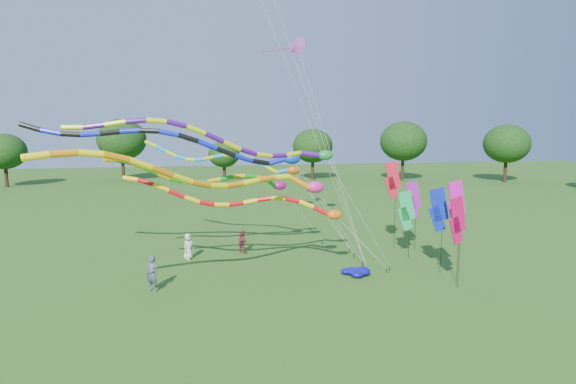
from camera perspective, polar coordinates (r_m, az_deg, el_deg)
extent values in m
plane|color=#225316|center=(23.67, 6.79, -12.37)|extent=(160.00, 160.00, 0.00)
cylinder|color=#382314|center=(75.91, 24.19, 2.26)|extent=(0.50, 0.50, 3.48)
ellipsoid|color=#10330E|center=(75.66, 24.39, 5.68)|extent=(7.34, 7.34, 6.24)
cylinder|color=#382314|center=(74.86, 13.41, 2.39)|extent=(0.50, 0.50, 2.75)
ellipsoid|color=#10330E|center=(74.63, 13.50, 5.13)|extent=(5.80, 5.80, 4.93)
cylinder|color=#382314|center=(77.19, 2.85, 2.77)|extent=(0.50, 0.50, 2.82)
ellipsoid|color=#10330E|center=(76.95, 2.87, 5.50)|extent=(5.94, 5.94, 5.05)
cylinder|color=#382314|center=(73.23, -7.57, 2.48)|extent=(0.50, 0.50, 2.90)
ellipsoid|color=#10330E|center=(72.99, -7.63, 5.44)|extent=(6.13, 6.13, 5.21)
cylinder|color=#382314|center=(76.88, -18.99, 2.42)|extent=(0.50, 0.50, 3.02)
ellipsoid|color=#10330E|center=(76.64, -19.12, 5.35)|extent=(6.38, 6.38, 5.43)
cylinder|color=#382314|center=(71.18, -29.64, 1.63)|extent=(0.50, 0.50, 3.53)
ellipsoid|color=#10330E|center=(70.92, -29.89, 5.33)|extent=(7.46, 7.46, 6.34)
cylinder|color=black|center=(27.75, 11.61, -9.10)|extent=(0.05, 0.05, 0.30)
cylinder|color=silver|center=(27.01, 8.63, -5.84)|extent=(0.02, 0.02, 4.27)
ellipsoid|color=orange|center=(26.47, 5.53, -2.68)|extent=(0.86, 0.55, 0.55)
cylinder|color=red|center=(26.44, 3.92, -2.25)|extent=(0.25, 0.25, 0.89)
cylinder|color=yellow|center=(26.50, 2.22, -1.47)|extent=(0.25, 0.25, 0.85)
cylinder|color=red|center=(26.56, 0.53, -0.95)|extent=(0.25, 0.25, 0.80)
cylinder|color=yellow|center=(26.62, -1.15, -0.75)|extent=(0.25, 0.25, 0.78)
cylinder|color=red|center=(26.65, -2.82, -0.84)|extent=(0.25, 0.25, 0.78)
cylinder|color=yellow|center=(26.65, -4.48, -1.11)|extent=(0.25, 0.25, 0.79)
cylinder|color=red|center=(26.61, -6.16, -1.39)|extent=(0.25, 0.25, 0.79)
cylinder|color=yellow|center=(26.53, -7.86, -1.50)|extent=(0.25, 0.25, 0.80)
cylinder|color=red|center=(26.42, -9.58, -1.33)|extent=(0.25, 0.25, 0.82)
cylinder|color=yellow|center=(26.31, -11.32, -0.88)|extent=(0.25, 0.25, 0.86)
cylinder|color=red|center=(26.23, -13.07, -0.20)|extent=(0.25, 0.25, 0.87)
cylinder|color=yellow|center=(26.22, -14.81, 0.53)|extent=(0.25, 0.25, 0.86)
cylinder|color=red|center=(26.30, -16.52, 1.14)|extent=(0.25, 0.25, 0.82)
cylinder|color=yellow|center=(26.48, -18.16, 1.50)|extent=(0.25, 0.25, 0.78)
cylinder|color=black|center=(28.77, 8.83, -8.43)|extent=(0.05, 0.05, 0.30)
cylinder|color=silver|center=(27.04, 6.17, -4.06)|extent=(0.02, 0.02, 5.84)
ellipsoid|color=#F51B8B|center=(25.58, 3.21, 0.58)|extent=(0.98, 0.63, 0.63)
cylinder|color=orange|center=(25.28, 1.36, 1.17)|extent=(0.29, 0.29, 1.23)
cylinder|color=yellow|center=(24.95, -0.78, 1.78)|extent=(0.29, 0.29, 0.95)
cylinder|color=orange|center=(24.44, -2.64, 1.57)|extent=(0.29, 0.29, 0.95)
cylinder|color=yellow|center=(23.92, -4.49, 1.20)|extent=(0.29, 0.29, 0.96)
cylinder|color=orange|center=(23.36, -6.36, 0.86)|extent=(0.29, 0.29, 0.96)
cylinder|color=yellow|center=(22.79, -8.28, 0.74)|extent=(0.29, 0.29, 0.97)
cylinder|color=orange|center=(22.21, -10.29, 0.96)|extent=(0.29, 0.29, 1.00)
cylinder|color=yellow|center=(21.65, -12.42, 1.53)|extent=(0.29, 0.29, 1.03)
cylinder|color=orange|center=(21.14, -14.69, 2.36)|extent=(0.29, 0.29, 1.04)
cylinder|color=yellow|center=(20.73, -17.11, 3.22)|extent=(0.29, 0.29, 1.02)
cylinder|color=orange|center=(20.42, -19.66, 3.91)|extent=(0.29, 0.29, 0.98)
cylinder|color=yellow|center=(20.23, -22.31, 4.24)|extent=(0.29, 0.29, 0.95)
cylinder|color=orange|center=(20.15, -25.02, 4.16)|extent=(0.29, 0.29, 0.96)
cylinder|color=yellow|center=(20.18, -27.73, 3.78)|extent=(0.29, 0.29, 0.97)
cylinder|color=black|center=(28.22, 11.96, -8.83)|extent=(0.05, 0.05, 0.30)
cylinder|color=silver|center=(26.38, 8.42, -2.49)|extent=(0.02, 0.02, 7.59)
ellipsoid|color=#17812E|center=(25.04, 4.46, 4.37)|extent=(0.81, 0.52, 0.52)
cylinder|color=#4D0C89|center=(24.91, 2.61, 4.52)|extent=(0.24, 0.24, 0.98)
cylinder|color=#D7DB0B|center=(24.72, 0.64, 4.53)|extent=(0.24, 0.24, 0.87)
cylinder|color=#4D0C89|center=(24.27, -1.10, 4.33)|extent=(0.24, 0.24, 0.88)
cylinder|color=#D7DB0B|center=(23.80, -2.88, 4.39)|extent=(0.24, 0.24, 0.89)
cylinder|color=#4D0C89|center=(23.35, -4.73, 4.78)|extent=(0.24, 0.24, 0.92)
cylinder|color=#D7DB0B|center=(22.93, -6.67, 5.49)|extent=(0.24, 0.24, 0.95)
cylinder|color=#4D0C89|center=(22.58, -8.71, 6.38)|extent=(0.24, 0.24, 0.95)
cylinder|color=#D7DB0B|center=(22.33, -10.85, 7.25)|extent=(0.24, 0.24, 0.92)
cylinder|color=#4D0C89|center=(22.17, -13.06, 7.88)|extent=(0.24, 0.24, 0.88)
cylinder|color=#D7DB0B|center=(22.12, -15.31, 8.15)|extent=(0.24, 0.24, 0.86)
cylinder|color=#4D0C89|center=(22.16, -17.56, 8.04)|extent=(0.24, 0.24, 0.87)
cylinder|color=#D7DB0B|center=(22.28, -19.80, 7.68)|extent=(0.24, 0.24, 0.89)
cylinder|color=#4D0C89|center=(22.46, -22.01, 7.26)|extent=(0.24, 0.24, 0.89)
cylinder|color=#D7DB0B|center=(22.67, -24.18, 7.00)|extent=(0.24, 0.24, 0.88)
cylinder|color=black|center=(30.51, 7.84, -7.46)|extent=(0.05, 0.05, 0.30)
cylinder|color=silver|center=(29.20, 4.29, -1.84)|extent=(0.02, 0.02, 7.18)
ellipsoid|color=#0C39AC|center=(28.32, 0.49, 3.97)|extent=(0.99, 0.64, 0.64)
cylinder|color=#0C1CCD|center=(28.17, -1.22, 3.68)|extent=(0.29, 0.29, 1.05)
cylinder|color=black|center=(27.91, -3.24, 3.55)|extent=(0.29, 0.29, 1.05)
cylinder|color=#0C1CCD|center=(27.55, -5.28, 4.01)|extent=(0.29, 0.29, 1.08)
cylinder|color=black|center=(27.26, -7.37, 4.71)|extent=(0.29, 0.29, 1.11)
cylinder|color=#0C1CCD|center=(27.06, -9.52, 5.53)|extent=(0.29, 0.29, 1.10)
cylinder|color=black|center=(26.96, -11.71, 6.27)|extent=(0.29, 0.29, 1.07)
cylinder|color=#0C1CCD|center=(26.98, -13.91, 6.78)|extent=(0.29, 0.29, 1.04)
cylinder|color=black|center=(27.10, -16.08, 6.97)|extent=(0.29, 0.29, 1.03)
cylinder|color=#0C1CCD|center=(27.32, -18.22, 6.88)|extent=(0.29, 0.29, 1.04)
cylinder|color=black|center=(27.61, -20.29, 6.62)|extent=(0.29, 0.29, 1.04)
cylinder|color=#0C1CCD|center=(27.95, -22.32, 6.35)|extent=(0.29, 0.29, 1.04)
cylinder|color=black|center=(28.31, -24.31, 6.25)|extent=(0.29, 0.29, 1.03)
cylinder|color=#0C1CCD|center=(28.66, -26.27, 6.39)|extent=(0.29, 0.29, 1.05)
cylinder|color=black|center=(29.00, -28.24, 6.79)|extent=(0.29, 0.29, 1.07)
cylinder|color=black|center=(31.68, 7.32, -6.88)|extent=(0.05, 0.05, 0.30)
cylinder|color=silver|center=(31.08, 4.02, -2.10)|extent=(0.02, 0.02, 6.25)
ellipsoid|color=#D8530C|center=(30.83, 0.65, 2.59)|extent=(0.84, 0.54, 0.54)
cylinder|color=#0D9CE7|center=(30.69, -0.67, 2.47)|extent=(0.24, 0.24, 0.80)
cylinder|color=#C9D90B|center=(30.50, -1.99, 2.69)|extent=(0.24, 0.24, 0.78)
cylinder|color=#0D9CE7|center=(30.48, -3.28, 3.36)|extent=(0.24, 0.24, 0.77)
cylinder|color=#C9D90B|center=(30.56, -4.55, 3.93)|extent=(0.24, 0.24, 0.73)
cylinder|color=#0D9CE7|center=(30.72, -5.79, 4.29)|extent=(0.24, 0.24, 0.70)
cylinder|color=#C9D90B|center=(30.97, -6.99, 4.38)|extent=(0.24, 0.24, 0.70)
cylinder|color=#0D9CE7|center=(31.28, -8.15, 4.25)|extent=(0.24, 0.24, 0.72)
cylinder|color=#C9D90B|center=(31.64, -9.27, 4.02)|extent=(0.24, 0.24, 0.72)
cylinder|color=#0D9CE7|center=(32.00, -10.37, 3.82)|extent=(0.24, 0.24, 0.71)
cylinder|color=#C9D90B|center=(32.34, -11.45, 3.79)|extent=(0.24, 0.24, 0.70)
cylinder|color=#0D9CE7|center=(32.64, -12.55, 3.99)|extent=(0.24, 0.24, 0.71)
cylinder|color=#C9D90B|center=(32.89, -13.67, 4.41)|extent=(0.24, 0.24, 0.75)
cylinder|color=#0D9CE7|center=(33.09, -14.81, 4.96)|extent=(0.24, 0.24, 0.77)
cylinder|color=#C9D90B|center=(33.24, -15.99, 5.51)|extent=(0.24, 0.24, 0.76)
cylinder|color=black|center=(33.69, 4.07, -5.95)|extent=(0.05, 0.05, 0.30)
cylinder|color=silver|center=(32.41, 1.61, -2.59)|extent=(0.02, 0.02, 5.22)
ellipsoid|color=#950D70|center=(31.34, -1.01, 0.79)|extent=(0.92, 0.59, 0.59)
cylinder|color=#139414|center=(30.76, -1.98, 1.08)|extent=(0.27, 0.27, 1.02)
cylinder|color=#D79F0B|center=(30.19, -3.05, 1.61)|extent=(0.27, 0.27, 0.78)
cylinder|color=#139414|center=(29.96, -4.41, 1.87)|extent=(0.27, 0.27, 0.75)
cylinder|color=#D79F0B|center=(29.81, -5.83, 1.88)|extent=(0.27, 0.27, 0.76)
cylinder|color=#139414|center=(29.73, -7.28, 1.67)|extent=(0.27, 0.27, 0.77)
cylinder|color=#D79F0B|center=(29.68, -8.74, 1.38)|extent=(0.27, 0.27, 0.77)
cylinder|color=#139414|center=(29.63, -10.20, 1.16)|extent=(0.27, 0.27, 0.76)
cylinder|color=#D79F0B|center=(29.55, -11.65, 1.14)|extent=(0.27, 0.27, 0.75)
cylinder|color=#139414|center=(29.43, -13.09, 1.37)|extent=(0.27, 0.27, 0.77)
cylinder|color=#D79F0B|center=(29.25, -14.52, 1.84)|extent=(0.27, 0.27, 0.81)
cylinder|color=#139414|center=(29.01, -15.94, 2.44)|extent=(0.27, 0.27, 0.83)
cylinder|color=#D79F0B|center=(28.74, -17.36, 3.02)|extent=(0.27, 0.27, 0.81)
cylinder|color=#139414|center=(28.44, -18.79, 3.43)|extent=(0.27, 0.27, 0.78)
cylinder|color=#D79F0B|center=(28.15, -20.22, 3.56)|extent=(0.27, 0.27, 0.76)
cylinder|color=black|center=(28.00, 9.21, -8.89)|extent=(0.04, 0.04, 0.30)
cylinder|color=silver|center=(26.89, 2.09, 11.92)|extent=(0.01, 0.01, 20.75)
cylinder|color=black|center=(28.00, 9.21, -8.89)|extent=(0.04, 0.04, 0.30)
cylinder|color=silver|center=(25.33, 0.78, 12.64)|extent=(0.01, 0.01, 21.71)
cylinder|color=black|center=(28.00, 9.21, -8.89)|extent=(0.04, 0.04, 0.30)
cylinder|color=silver|center=(29.33, 4.92, 5.11)|extent=(0.01, 0.01, 14.58)
cone|color=purple|center=(32.33, 1.09, 16.91)|extent=(1.64, 1.65, 1.36)
cube|color=purple|center=(32.17, -0.18, 16.68)|extent=(0.90, 0.12, 0.04)
cube|color=purple|center=(32.06, -1.19, 16.50)|extent=(0.90, 0.12, 0.04)
cube|color=purple|center=(31.95, -2.20, 16.31)|extent=(0.90, 0.12, 0.04)
cylinder|color=black|center=(32.72, 12.58, -1.84)|extent=(0.02, 0.02, 5.54)
cube|color=red|center=(32.34, 12.34, 1.93)|extent=(1.16, 0.15, 1.93)
cube|color=red|center=(32.39, 12.17, 0.52)|extent=(1.01, 0.14, 1.51)
cylinder|color=black|center=(26.71, 19.57, -4.79)|extent=(0.02, 0.02, 5.06)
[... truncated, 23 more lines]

